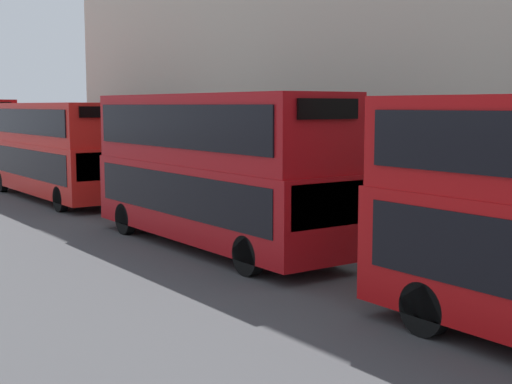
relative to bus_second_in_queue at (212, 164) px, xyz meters
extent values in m
cylinder|color=black|center=(-1.12, -8.98, -1.93)|extent=(0.30, 1.00, 1.00)
cylinder|color=black|center=(1.13, -8.98, -1.93)|extent=(0.30, 1.00, 1.00)
cube|color=#A80F14|center=(0.00, 0.01, -1.03)|extent=(2.55, 10.09, 2.10)
cube|color=#A80F14|center=(0.00, 0.01, 1.00)|extent=(2.50, 9.89, 1.96)
cube|color=black|center=(0.00, 0.01, -0.78)|extent=(2.59, 9.28, 1.17)
cube|color=black|center=(0.00, 0.01, 1.10)|extent=(2.59, 9.28, 1.18)
cube|color=black|center=(0.00, -5.01, -0.61)|extent=(2.17, 0.06, 1.05)
cube|color=black|center=(0.00, -5.01, 1.59)|extent=(1.78, 0.06, 0.47)
cylinder|color=black|center=(-1.12, -3.44, -1.93)|extent=(0.30, 1.00, 1.00)
cylinder|color=black|center=(1.13, -3.44, -1.93)|extent=(0.30, 1.00, 1.00)
cylinder|color=black|center=(-1.12, 3.45, -1.93)|extent=(0.30, 1.00, 1.00)
cylinder|color=black|center=(1.13, 3.45, -1.93)|extent=(0.30, 1.00, 1.00)
cube|color=red|center=(0.00, 13.21, -1.02)|extent=(2.55, 11.02, 2.12)
cube|color=red|center=(0.00, 13.21, 0.91)|extent=(2.50, 10.80, 1.73)
cube|color=black|center=(0.00, 13.21, -0.76)|extent=(2.59, 10.14, 1.18)
cube|color=black|center=(0.00, 13.21, 0.99)|extent=(2.59, 10.14, 1.04)
cube|color=black|center=(0.00, 7.73, -0.60)|extent=(2.17, 0.06, 1.06)
cube|color=black|center=(0.00, 7.73, 1.42)|extent=(1.78, 0.06, 0.42)
cylinder|color=black|center=(-1.12, 9.30, -1.93)|extent=(0.30, 1.00, 1.00)
cylinder|color=black|center=(1.13, 9.30, -1.93)|extent=(0.30, 1.00, 1.00)
cylinder|color=black|center=(-1.12, 17.12, -1.93)|extent=(0.30, 1.00, 1.00)
cylinder|color=black|center=(1.13, 17.12, -1.93)|extent=(0.30, 1.00, 1.00)
cylinder|color=black|center=(1.13, 23.63, -1.93)|extent=(0.30, 1.00, 1.00)
camera|label=1|loc=(-10.71, -17.29, 1.67)|focal=50.00mm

